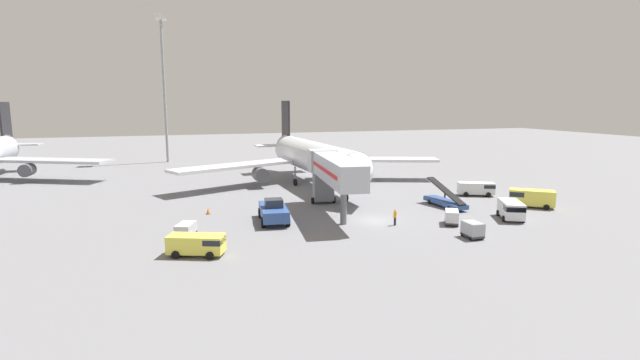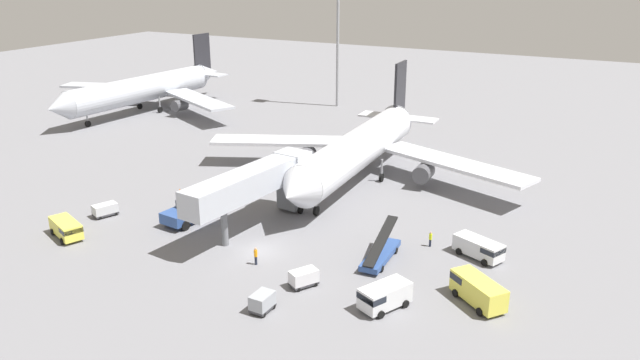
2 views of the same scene
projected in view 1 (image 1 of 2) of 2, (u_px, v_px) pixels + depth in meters
The scene contains 16 objects.
ground_plane at pixel (373, 221), 52.99m from camera, with size 300.00×300.00×0.00m, color slate.
airplane_at_gate at pixel (313, 157), 74.94m from camera, with size 44.80×40.08×13.29m.
jet_bridge at pixel (333, 170), 55.72m from camera, with size 5.36×17.95×6.97m.
pushback_tug at pixel (274, 211), 52.22m from camera, with size 3.65×6.98×2.65m.
belt_loader_truck at pixel (445, 201), 59.81m from camera, with size 2.21×7.11×3.31m.
service_van_mid_center at pixel (198, 244), 40.81m from camera, with size 5.15×3.62×1.81m.
service_van_near_center at pixel (477, 188), 66.91m from camera, with size 5.26×3.75×1.87m.
service_van_near_left at pixel (530, 197), 59.58m from camera, with size 5.41×4.89×2.20m.
service_van_far_right at pixel (511, 209), 53.39m from camera, with size 3.79×4.90×2.04m.
baggage_cart_far_center at pixel (452, 217), 51.26m from camera, with size 2.42×2.79×1.54m.
baggage_cart_far_left at pixel (186, 230), 46.29m from camera, with size 2.30×2.97×1.41m.
baggage_cart_rear_right at pixel (473, 229), 46.10m from camera, with size 1.49×2.11×1.58m.
ground_crew_worker_foreground at pixel (395, 217), 50.84m from camera, with size 0.41×0.41×1.77m.
ground_crew_worker_midground at pixel (445, 191), 65.66m from camera, with size 0.41×0.41×1.62m.
safety_cone_alpha at pixel (208, 211), 56.03m from camera, with size 0.48×0.48×0.72m.
apron_light_mast at pixel (163, 64), 101.19m from camera, with size 2.40×2.40×31.17m.
Camera 1 is at (-21.67, -47.15, 13.12)m, focal length 26.65 mm.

